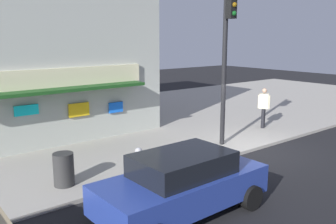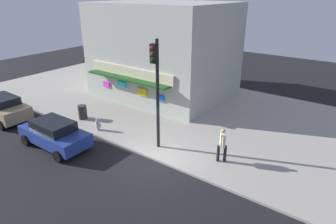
{
  "view_description": "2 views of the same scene",
  "coord_description": "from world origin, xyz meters",
  "px_view_note": "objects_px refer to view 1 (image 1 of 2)",
  "views": [
    {
      "loc": [
        -10.84,
        -8.36,
        4.27
      ],
      "look_at": [
        -2.24,
        2.52,
        1.4
      ],
      "focal_mm": 38.96,
      "sensor_mm": 36.0,
      "label": 1
    },
    {
      "loc": [
        8.27,
        -10.01,
        8.24
      ],
      "look_at": [
        -1.04,
        2.64,
        1.6
      ],
      "focal_mm": 31.02,
      "sensor_mm": 36.0,
      "label": 2
    }
  ],
  "objects_px": {
    "traffic_light": "(227,47)",
    "pedestrian": "(264,106)",
    "fire_hydrant": "(139,161)",
    "parked_car_blue": "(182,183)",
    "trash_can": "(64,169)"
  },
  "relations": [
    {
      "from": "trash_can",
      "to": "pedestrian",
      "type": "xyz_separation_m",
      "value": [
        10.02,
        0.75,
        0.54
      ]
    },
    {
      "from": "traffic_light",
      "to": "trash_can",
      "type": "bearing_deg",
      "value": 179.45
    },
    {
      "from": "traffic_light",
      "to": "pedestrian",
      "type": "distance_m",
      "value": 4.55
    },
    {
      "from": "traffic_light",
      "to": "pedestrian",
      "type": "relative_size",
      "value": 3.24
    },
    {
      "from": "pedestrian",
      "to": "traffic_light",
      "type": "bearing_deg",
      "value": -166.95
    },
    {
      "from": "fire_hydrant",
      "to": "parked_car_blue",
      "type": "height_order",
      "value": "parked_car_blue"
    },
    {
      "from": "fire_hydrant",
      "to": "pedestrian",
      "type": "height_order",
      "value": "pedestrian"
    },
    {
      "from": "parked_car_blue",
      "to": "traffic_light",
      "type": "bearing_deg",
      "value": 33.11
    },
    {
      "from": "fire_hydrant",
      "to": "trash_can",
      "type": "bearing_deg",
      "value": 165.76
    },
    {
      "from": "traffic_light",
      "to": "fire_hydrant",
      "type": "height_order",
      "value": "traffic_light"
    },
    {
      "from": "fire_hydrant",
      "to": "parked_car_blue",
      "type": "distance_m",
      "value": 2.74
    },
    {
      "from": "traffic_light",
      "to": "pedestrian",
      "type": "xyz_separation_m",
      "value": [
        3.52,
        0.82,
        -2.76
      ]
    },
    {
      "from": "traffic_light",
      "to": "fire_hydrant",
      "type": "relative_size",
      "value": 7.16
    },
    {
      "from": "traffic_light",
      "to": "pedestrian",
      "type": "bearing_deg",
      "value": 13.05
    },
    {
      "from": "fire_hydrant",
      "to": "pedestrian",
      "type": "distance_m",
      "value": 7.98
    }
  ]
}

